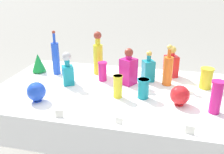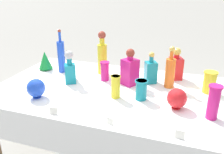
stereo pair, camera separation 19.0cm
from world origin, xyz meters
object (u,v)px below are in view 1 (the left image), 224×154
(square_decanter_3, at_px, (68,70))
(slender_vase_0, at_px, (143,88))
(tall_bottle_2, at_px, (56,58))
(square_decanter_2, at_px, (128,69))
(slender_vase_3, at_px, (118,86))
(slender_vase_1, at_px, (103,71))
(round_bowl_1, at_px, (36,92))
(fluted_vase_0, at_px, (38,63))
(square_decanter_1, at_px, (171,64))
(slender_vase_4, at_px, (206,77))
(slender_vase_2, at_px, (216,96))
(tall_bottle_0, at_px, (168,69))
(round_bowl_0, at_px, (180,95))
(tall_bottle_1, at_px, (98,55))
(square_decanter_0, at_px, (148,70))

(square_decanter_3, bearing_deg, slender_vase_0, -9.48)
(tall_bottle_2, distance_m, slender_vase_0, 0.87)
(square_decanter_2, distance_m, slender_vase_3, 0.27)
(slender_vase_1, bearing_deg, round_bowl_1, -126.71)
(fluted_vase_0, bearing_deg, square_decanter_1, 7.93)
(square_decanter_3, relative_size, slender_vase_4, 1.66)
(square_decanter_1, bearing_deg, slender_vase_0, -111.26)
(slender_vase_2, bearing_deg, slender_vase_3, 173.17)
(square_decanter_3, relative_size, slender_vase_2, 1.25)
(square_decanter_1, distance_m, fluted_vase_0, 1.18)
(tall_bottle_2, distance_m, square_decanter_3, 0.28)
(slender_vase_3, bearing_deg, square_decanter_2, 83.16)
(slender_vase_0, distance_m, slender_vase_3, 0.18)
(tall_bottle_0, bearing_deg, round_bowl_0, -74.90)
(tall_bottle_1, distance_m, slender_vase_3, 0.51)
(tall_bottle_0, bearing_deg, slender_vase_4, -0.12)
(slender_vase_1, bearing_deg, slender_vase_2, -23.12)
(tall_bottle_0, height_order, square_decanter_3, tall_bottle_0)
(square_decanter_2, relative_size, slender_vase_2, 1.36)
(tall_bottle_2, height_order, square_decanter_2, tall_bottle_2)
(slender_vase_3, bearing_deg, square_decanter_1, 54.22)
(round_bowl_1, bearing_deg, square_decanter_2, 38.49)
(tall_bottle_0, xyz_separation_m, tall_bottle_1, (-0.61, 0.11, 0.04))
(tall_bottle_0, bearing_deg, round_bowl_1, -150.24)
(tall_bottle_2, xyz_separation_m, fluted_vase_0, (-0.18, 0.00, -0.06))
(slender_vase_0, bearing_deg, slender_vase_4, 31.68)
(slender_vase_0, relative_size, round_bowl_0, 1.03)
(square_decanter_0, bearing_deg, slender_vase_4, -5.32)
(tall_bottle_2, bearing_deg, slender_vase_3, -28.22)
(slender_vase_2, xyz_separation_m, slender_vase_3, (-0.65, 0.08, -0.03))
(square_decanter_2, distance_m, fluted_vase_0, 0.84)
(square_decanter_0, distance_m, slender_vase_0, 0.32)
(square_decanter_2, xyz_separation_m, square_decanter_3, (-0.47, -0.13, -0.01))
(square_decanter_2, bearing_deg, slender_vase_1, 175.87)
(fluted_vase_0, bearing_deg, square_decanter_3, -29.23)
(square_decanter_0, distance_m, round_bowl_0, 0.45)
(slender_vase_0, xyz_separation_m, slender_vase_2, (0.47, -0.11, 0.04))
(tall_bottle_0, relative_size, slender_vase_2, 1.52)
(square_decanter_0, height_order, square_decanter_2, square_decanter_2)
(square_decanter_2, relative_size, round_bowl_0, 2.13)
(square_decanter_0, bearing_deg, square_decanter_2, -148.87)
(slender_vase_0, height_order, slender_vase_1, slender_vase_1)
(square_decanter_2, distance_m, slender_vase_4, 0.61)
(tall_bottle_2, bearing_deg, fluted_vase_0, 178.54)
(slender_vase_2, bearing_deg, tall_bottle_2, 161.99)
(square_decanter_2, xyz_separation_m, round_bowl_0, (0.40, -0.28, -0.05))
(square_decanter_0, distance_m, square_decanter_3, 0.66)
(square_decanter_0, xyz_separation_m, square_decanter_1, (0.18, 0.15, 0.01))
(round_bowl_0, bearing_deg, square_decanter_3, 169.83)
(slender_vase_2, height_order, fluted_vase_0, slender_vase_2)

